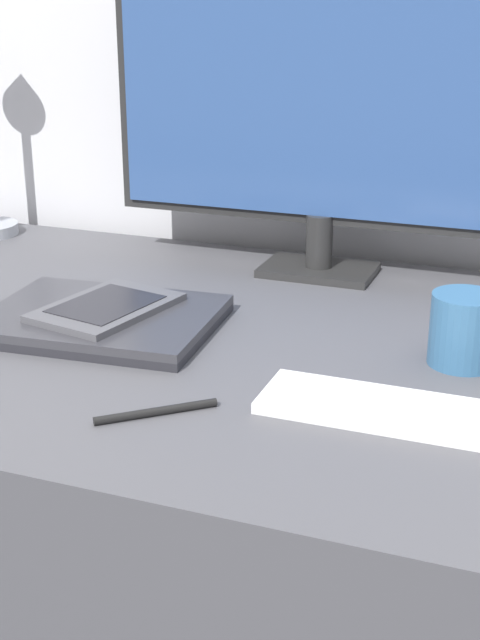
% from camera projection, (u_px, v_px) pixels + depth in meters
% --- Properties ---
extents(desk, '(1.58, 0.79, 0.72)m').
position_uv_depth(desk, '(264.00, 577.00, 1.25)').
color(desk, '#4C4C51').
rests_on(desk, ground_plane).
extents(monitor, '(0.67, 0.11, 0.46)m').
position_uv_depth(monitor, '(324.00, 106.00, 1.30)').
color(monitor, '#262626').
rests_on(monitor, desk).
extents(keyboard, '(0.33, 0.10, 0.01)m').
position_uv_depth(keyboard, '(416.00, 414.00, 0.92)').
color(keyboard, silver).
rests_on(keyboard, desk).
extents(laptop, '(0.31, 0.25, 0.02)m').
position_uv_depth(laptop, '(102.00, 319.00, 1.17)').
color(laptop, '#232328').
rests_on(laptop, desk).
extents(ereader, '(0.16, 0.21, 0.01)m').
position_uv_depth(ereader, '(106.00, 307.00, 1.16)').
color(ereader, '#4C4C51').
rests_on(ereader, laptop).
extents(coffee_mug, '(0.11, 0.08, 0.09)m').
position_uv_depth(coffee_mug, '(466.00, 330.00, 1.04)').
color(coffee_mug, '#336089').
rests_on(coffee_mug, desk).
extents(pen, '(0.11, 0.09, 0.01)m').
position_uv_depth(pen, '(156.00, 412.00, 0.93)').
color(pen, black).
rests_on(pen, desk).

